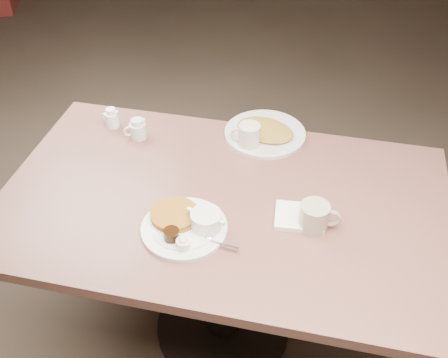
% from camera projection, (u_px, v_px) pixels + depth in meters
% --- Properties ---
extents(room, '(7.04, 8.04, 2.84)m').
position_uv_depth(room, '(222.00, 10.00, 1.31)').
color(room, '#4C3F33').
rests_on(room, ground).
extents(diner_table, '(1.50, 0.90, 0.75)m').
position_uv_depth(diner_table, '(223.00, 233.00, 1.84)').
color(diner_table, '#84564C').
rests_on(diner_table, ground).
extents(main_plate, '(0.35, 0.33, 0.07)m').
position_uv_depth(main_plate, '(187.00, 224.00, 1.61)').
color(main_plate, white).
rests_on(main_plate, diner_table).
extents(coffee_mug_near, '(0.13, 0.10, 0.09)m').
position_uv_depth(coffee_mug_near, '(315.00, 216.00, 1.60)').
color(coffee_mug_near, '#B0A993').
rests_on(coffee_mug_near, diner_table).
extents(napkin, '(0.17, 0.14, 0.02)m').
position_uv_depth(napkin, '(299.00, 217.00, 1.65)').
color(napkin, white).
rests_on(napkin, diner_table).
extents(coffee_mug_far, '(0.12, 0.09, 0.10)m').
position_uv_depth(coffee_mug_far, '(249.00, 137.00, 1.91)').
color(coffee_mug_far, '#EFDEC9').
rests_on(coffee_mug_far, diner_table).
extents(creamer_left, '(0.09, 0.08, 0.08)m').
position_uv_depth(creamer_left, '(137.00, 129.00, 1.97)').
color(creamer_left, silver).
rests_on(creamer_left, diner_table).
extents(creamer_right, '(0.08, 0.07, 0.08)m').
position_uv_depth(creamer_right, '(112.00, 118.00, 2.03)').
color(creamer_right, white).
rests_on(creamer_right, diner_table).
extents(hash_plate, '(0.40, 0.40, 0.04)m').
position_uv_depth(hash_plate, '(265.00, 132.00, 2.00)').
color(hash_plate, silver).
rests_on(hash_plate, diner_table).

